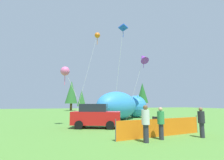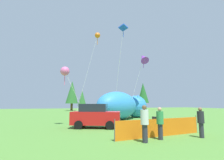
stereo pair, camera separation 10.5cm
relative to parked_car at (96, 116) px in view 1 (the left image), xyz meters
name	(u,v)px [view 1 (the left image)]	position (x,y,z in m)	size (l,w,h in m)	color
ground_plane	(126,128)	(2.49, -0.59, -0.98)	(120.00, 120.00, 0.00)	#548C38
parked_car	(96,116)	(0.00, 0.00, 0.00)	(4.29, 3.11, 1.97)	red
folding_chair	(156,121)	(4.60, -1.81, -0.42)	(0.72, 0.72, 0.94)	black
inflatable_cat	(122,107)	(5.24, 6.79, 0.62)	(9.14, 7.32, 3.47)	#338CD8
safety_fence	(162,127)	(2.93, -4.93, -0.44)	(6.39, 0.86, 1.17)	orange
spectator_in_grey_shirt	(201,121)	(4.93, -6.08, -0.01)	(0.38, 0.38, 1.77)	#2D2D38
spectator_in_yellow_shirt	(161,122)	(2.34, -5.73, 0.00)	(0.39, 0.39, 1.79)	#2D2D38
spectator_in_black_shirt	(146,122)	(1.14, -6.11, 0.07)	(0.42, 0.42, 1.91)	#2D2D38
kite_blue_box	(123,30)	(4.79, 5.33, 10.38)	(1.76, 1.35, 11.96)	silver
kite_pink_octopus	(65,71)	(-2.42, 2.27, 4.00)	(2.72, 1.29, 5.43)	silver
kite_orange_flower	(97,36)	(1.98, 7.60, 10.06)	(3.24, 1.07, 11.50)	silver
kite_purple_delta	(143,58)	(7.67, 5.39, 6.93)	(3.09, 1.78, 8.77)	silver
horizon_tree_east	(142,93)	(26.01, 38.51, 4.56)	(3.78, 3.78, 9.02)	brown
horizon_tree_west	(71,92)	(1.92, 36.05, 4.12)	(3.48, 3.48, 8.31)	brown
horizon_tree_mid	(82,98)	(3.99, 31.09, 2.32)	(2.25, 2.25, 5.36)	brown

